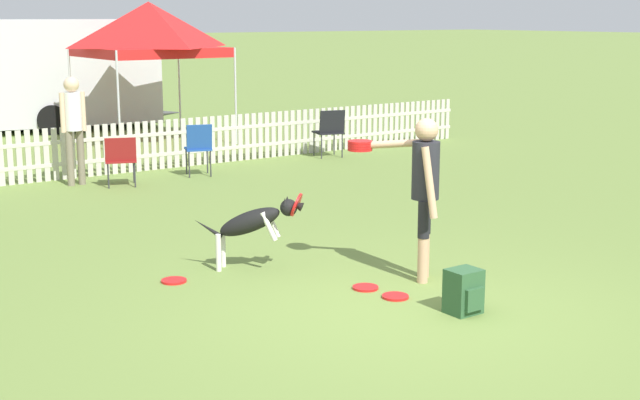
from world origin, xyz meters
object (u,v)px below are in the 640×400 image
handler_person (419,178)px  folding_chair_blue_left (121,157)px  backpack_on_grass (464,292)px  frisbee_near_dog (174,281)px  folding_chair_green_right (199,145)px  spectator_standing (73,119)px  frisbee_midfield (365,288)px  canopy_tent_main (149,29)px  frisbee_near_handler (395,296)px  folding_chair_center (330,129)px  equipment_trailer (64,72)px  leaping_dog (255,221)px

handler_person → folding_chair_blue_left: handler_person is taller
backpack_on_grass → frisbee_near_dog: bearing=125.5°
handler_person → frisbee_near_dog: 2.72m
folding_chair_green_right → spectator_standing: bearing=6.8°
frisbee_midfield → canopy_tent_main: bearing=75.7°
backpack_on_grass → canopy_tent_main: 12.44m
frisbee_near_handler → frisbee_near_dog: same height
spectator_standing → canopy_tent_main: bearing=-129.2°
folding_chair_center → canopy_tent_main: 4.68m
canopy_tent_main → frisbee_near_handler: bearing=-103.5°
equipment_trailer → handler_person: bearing=-87.3°
folding_chair_blue_left → folding_chair_center: 4.49m
leaping_dog → frisbee_near_dog: (-0.90, 0.14, -0.53)m
frisbee_near_dog → spectator_standing: bearing=79.1°
frisbee_near_dog → backpack_on_grass: bearing=-54.5°
leaping_dog → canopy_tent_main: (3.34, 9.70, 1.84)m
folding_chair_blue_left → folding_chair_center: bearing=-152.5°
frisbee_midfield → folding_chair_green_right: size_ratio=0.29×
equipment_trailer → folding_chair_green_right: bearing=-84.9°
leaping_dog → handler_person: bearing=90.6°
spectator_standing → handler_person: bearing=98.0°
backpack_on_grass → spectator_standing: 8.23m
leaping_dog → frisbee_near_dog: size_ratio=3.71×
equipment_trailer → folding_chair_blue_left: bearing=-95.3°
frisbee_midfield → spectator_standing: 7.15m
folding_chair_blue_left → canopy_tent_main: (2.59, 4.38, 1.91)m
backpack_on_grass → spectator_standing: spectator_standing is taller
frisbee_near_handler → equipment_trailer: size_ratio=0.05×
frisbee_midfield → canopy_tent_main: size_ratio=0.09×
frisbee_near_handler → folding_chair_center: bearing=58.2°
canopy_tent_main → frisbee_near_dog: bearing=-113.9°
backpack_on_grass → folding_chair_green_right: 7.85m
frisbee_near_handler → canopy_tent_main: 11.85m
leaping_dog → frisbee_midfield: leaping_dog is taller
backpack_on_grass → canopy_tent_main: bearing=78.2°
folding_chair_blue_left → spectator_standing: spectator_standing is taller
leaping_dog → folding_chair_blue_left: 5.38m
handler_person → frisbee_near_dog: handler_person is taller
canopy_tent_main → spectator_standing: 5.12m
folding_chair_green_right → spectator_standing: (-1.98, 0.44, 0.52)m
frisbee_midfield → handler_person: bearing=-3.6°
handler_person → spectator_standing: 7.17m
frisbee_midfield → folding_chair_center: 8.43m
leaping_dog → folding_chair_center: bearing=-175.9°
folding_chair_center → handler_person: bearing=75.4°
backpack_on_grass → canopy_tent_main: size_ratio=0.14×
backpack_on_grass → spectator_standing: bearing=94.4°
frisbee_near_handler → folding_chair_blue_left: (0.13, 6.90, 0.47)m
frisbee_midfield → backpack_on_grass: size_ratio=0.63×
folding_chair_blue_left → folding_chair_green_right: 1.45m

